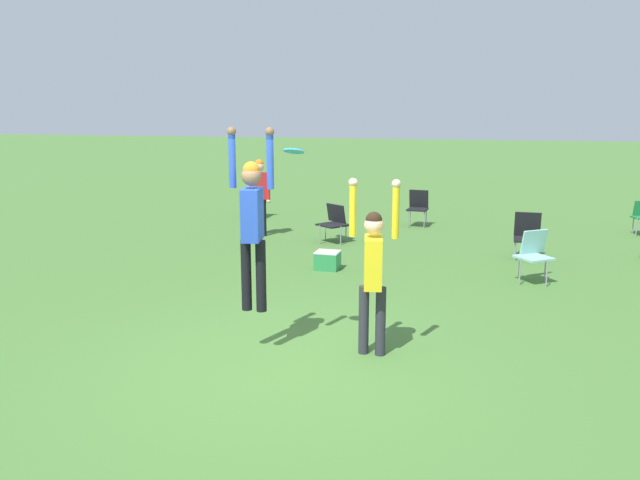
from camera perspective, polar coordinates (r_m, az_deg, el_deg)
ground_plane at (r=7.24m, az=-3.53°, el=-11.11°), size 120.00×120.00×0.00m
person_jumping at (r=7.17m, az=-6.21°, el=2.23°), size 0.56×0.44×2.13m
person_defending at (r=7.15m, az=4.88°, el=-2.18°), size 0.59×0.47×2.07m
frisbee at (r=7.04m, az=-2.40°, el=8.12°), size 0.24×0.23×0.08m
camping_chair_1 at (r=10.98m, az=18.96°, el=-1.00°), size 0.69×0.77×0.86m
camping_chair_2 at (r=12.73m, az=18.42°, el=0.62°), size 0.49×0.53×0.89m
camping_chair_3 at (r=16.91m, az=-5.92°, el=3.75°), size 0.57×0.60×0.82m
camping_chair_4 at (r=15.70m, az=8.95°, el=3.18°), size 0.50×0.54×0.89m
camping_chair_5 at (r=13.63m, az=1.31°, el=1.79°), size 0.77×0.85×0.80m
person_spectator_near at (r=14.25m, az=-5.53°, el=4.55°), size 0.52×0.34×1.75m
cooler_box at (r=11.27m, az=0.69°, el=-1.87°), size 0.42×0.38×0.33m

